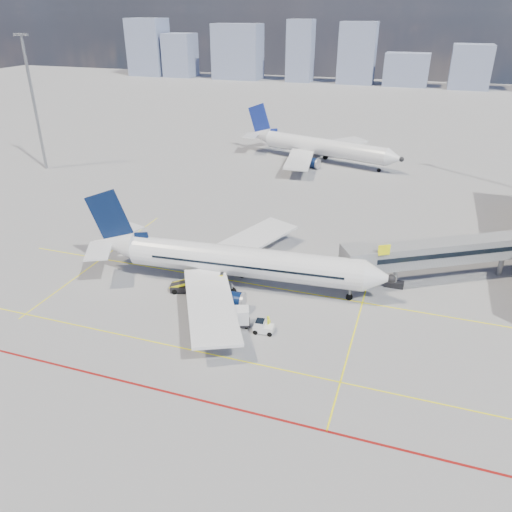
% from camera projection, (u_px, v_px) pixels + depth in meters
% --- Properties ---
extents(ground, '(420.00, 420.00, 0.00)m').
position_uv_depth(ground, '(219.00, 318.00, 52.87)').
color(ground, gray).
rests_on(ground, ground).
extents(apron_markings, '(90.00, 35.12, 0.01)m').
position_uv_depth(apron_markings, '(199.00, 337.00, 49.72)').
color(apron_markings, '#FFF80D').
rests_on(apron_markings, ground).
extents(jet_bridge, '(23.55, 15.78, 6.30)m').
position_uv_depth(jet_bridge, '(457.00, 251.00, 58.80)').
color(jet_bridge, gray).
rests_on(jet_bridge, ground).
extents(floodlight_mast_nw, '(3.20, 0.61, 25.45)m').
position_uv_depth(floodlight_mast_nw, '(33.00, 100.00, 96.58)').
color(floodlight_mast_nw, gray).
rests_on(floodlight_mast_nw, ground).
extents(distant_skyline, '(243.35, 14.14, 25.70)m').
position_uv_depth(distant_skyline, '(354.00, 57.00, 213.88)').
color(distant_skyline, '#7783A5').
rests_on(distant_skyline, ground).
extents(main_aircraft, '(36.43, 31.71, 10.77)m').
position_uv_depth(main_aircraft, '(231.00, 261.00, 57.71)').
color(main_aircraft, silver).
rests_on(main_aircraft, ground).
extents(second_aircraft, '(36.11, 30.91, 10.85)m').
position_uv_depth(second_aircraft, '(318.00, 146.00, 105.85)').
color(second_aircraft, silver).
rests_on(second_aircraft, ground).
extents(baggage_tug, '(2.11, 1.40, 1.40)m').
position_uv_depth(baggage_tug, '(262.00, 327.00, 50.21)').
color(baggage_tug, silver).
rests_on(baggage_tug, ground).
extents(cargo_dolly, '(4.00, 2.84, 2.01)m').
position_uv_depth(cargo_dolly, '(232.00, 316.00, 51.13)').
color(cargo_dolly, black).
rests_on(cargo_dolly, ground).
extents(belt_loader, '(6.36, 3.04, 2.56)m').
position_uv_depth(belt_loader, '(191.00, 286.00, 57.56)').
color(belt_loader, black).
rests_on(belt_loader, ground).
extents(ramp_worker, '(0.54, 0.70, 1.72)m').
position_uv_depth(ramp_worker, '(269.00, 323.00, 50.42)').
color(ramp_worker, yellow).
rests_on(ramp_worker, ground).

